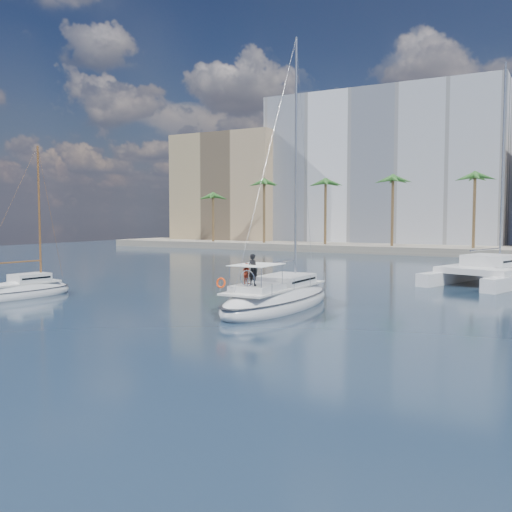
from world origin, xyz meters
The scene contains 10 objects.
ground centered at (0.00, 0.00, 0.00)m, with size 160.00×160.00×0.00m, color black.
quay centered at (0.00, 61.00, 0.60)m, with size 120.00×14.00×1.20m, color gray.
building_modern centered at (-12.00, 73.00, 14.00)m, with size 42.00×16.00×28.00m, color white.
building_tan_left centered at (-42.00, 69.00, 11.00)m, with size 22.00×14.00×22.00m, color tan.
palm_left centered at (-34.00, 57.00, 10.28)m, with size 3.60×3.60×12.30m.
palm_centre centered at (0.00, 57.00, 10.28)m, with size 3.60×3.60×12.30m.
main_sloop centered at (2.16, 1.67, 0.55)m, with size 4.04×12.43×18.40m.
small_sloop centered at (-16.14, -2.99, 0.42)m, with size 3.42×8.32×11.61m.
catamaran centered at (12.21, 22.06, 1.18)m, with size 10.14×14.58×19.14m.
seagull centered at (0.82, -0.22, 1.03)m, with size 1.19×0.51×0.22m.
Camera 1 is at (18.40, -30.31, 5.81)m, focal length 40.00 mm.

